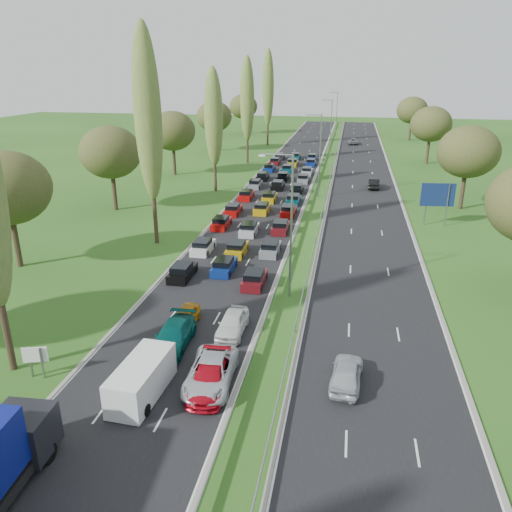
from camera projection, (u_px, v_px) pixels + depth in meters
The scene contains 20 objects.
ground at pixel (319, 194), 75.99m from camera, with size 260.00×260.00×0.00m, color #254C17.
near_carriageway at pixel (278, 188), 79.45m from camera, with size 10.50×215.00×0.04m, color black.
far_carriageway at pixel (364, 192), 77.13m from camera, with size 10.50×215.00×0.04m, color black.
central_reservation at pixel (320, 187), 78.10m from camera, with size 2.36×215.00×0.32m.
lamp_columns at pixel (320, 157), 72.03m from camera, with size 0.18×140.18×12.00m.
poplar_row at pixel (191, 115), 63.48m from camera, with size 2.80×127.80×22.44m.
woodland_left at pixel (98, 157), 61.85m from camera, with size 8.00×166.00×11.10m.
woodland_right at pixel (483, 163), 57.67m from camera, with size 8.00×153.00×11.10m.
traffic_queue_fill at pixel (273, 193), 74.95m from camera, with size 9.04×69.40×0.80m.
near_car_7 at pixel (173, 336), 34.07m from camera, with size 2.23×5.49×1.59m, color #054B48.
near_car_8 at pixel (186, 317), 36.98m from camera, with size 1.55×3.85×1.31m, color #BD7D0C.
near_car_10 at pixel (211, 373), 29.99m from camera, with size 2.67×5.80×1.61m, color #B3B7BD.
near_car_11 at pixel (210, 378), 29.56m from camera, with size 2.10×5.17×1.50m, color #B40B1A.
near_car_12 at pixel (232, 323), 35.89m from camera, with size 1.84×4.56×1.56m, color silver.
far_car_0 at pixel (347, 373), 30.04m from camera, with size 1.81×4.49×1.53m, color #A9ABB2.
far_car_1 at pixel (374, 183), 79.25m from camera, with size 1.65×4.72×1.56m, color black.
far_car_2 at pixel (353, 141), 125.28m from camera, with size 2.34×5.07×1.41m, color slate.
white_van_rear at pixel (143, 377), 29.09m from camera, with size 2.12×5.40×2.17m.
info_sign at pixel (35, 358), 30.51m from camera, with size 1.47×0.52×2.10m.
direction_sign at pixel (438, 197), 59.60m from camera, with size 3.99×0.48×5.20m.
Camera 1 is at (8.72, 5.06, 18.00)m, focal length 35.00 mm.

